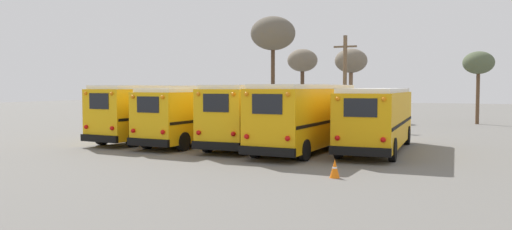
{
  "coord_description": "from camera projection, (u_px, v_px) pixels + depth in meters",
  "views": [
    {
      "loc": [
        11.37,
        -24.92,
        3.17
      ],
      "look_at": [
        0.0,
        -0.36,
        1.66
      ],
      "focal_mm": 35.0,
      "sensor_mm": 36.0,
      "label": 1
    }
  ],
  "objects": [
    {
      "name": "ground_plane",
      "position": [
        259.0,
        145.0,
        27.53
      ],
      "size": [
        160.0,
        160.0,
        0.0
      ],
      "primitive_type": "plane",
      "color": "#66635E"
    },
    {
      "name": "school_bus_0",
      "position": [
        157.0,
        111.0,
        29.75
      ],
      "size": [
        2.92,
        9.63,
        3.27
      ],
      "color": "#EAAA0F",
      "rests_on": "ground"
    },
    {
      "name": "school_bus_1",
      "position": [
        207.0,
        113.0,
        28.72
      ],
      "size": [
        2.75,
        10.91,
        3.12
      ],
      "color": "#EAAA0F",
      "rests_on": "ground"
    },
    {
      "name": "school_bus_2",
      "position": [
        258.0,
        113.0,
        27.3
      ],
      "size": [
        2.95,
        10.6,
        3.28
      ],
      "color": "#EAAA0F",
      "rests_on": "ground"
    },
    {
      "name": "school_bus_3",
      "position": [
        307.0,
        115.0,
        24.98
      ],
      "size": [
        2.72,
        9.98,
        3.3
      ],
      "color": "#E5A00C",
      "rests_on": "ground"
    },
    {
      "name": "school_bus_4",
      "position": [
        377.0,
        117.0,
        24.72
      ],
      "size": [
        3.02,
        9.69,
        3.11
      ],
      "color": "#E5A00C",
      "rests_on": "ground"
    },
    {
      "name": "utility_pole",
      "position": [
        345.0,
        80.0,
        38.62
      ],
      "size": [
        1.8,
        0.31,
        7.16
      ],
      "color": "brown",
      "rests_on": "ground"
    },
    {
      "name": "bare_tree_0",
      "position": [
        273.0,
        34.0,
        41.66
      ],
      "size": [
        3.75,
        3.75,
        9.08
      ],
      "color": "#473323",
      "rests_on": "ground"
    },
    {
      "name": "bare_tree_1",
      "position": [
        302.0,
        62.0,
        49.56
      ],
      "size": [
        3.0,
        3.0,
        6.96
      ],
      "color": "#473323",
      "rests_on": "ground"
    },
    {
      "name": "bare_tree_2",
      "position": [
        351.0,
        62.0,
        47.09
      ],
      "size": [
        3.05,
        3.05,
        6.81
      ],
      "color": "brown",
      "rests_on": "ground"
    },
    {
      "name": "bare_tree_3",
      "position": [
        479.0,
        64.0,
        42.55
      ],
      "size": [
        2.58,
        2.58,
        6.23
      ],
      "color": "brown",
      "rests_on": "ground"
    },
    {
      "name": "traffic_cone",
      "position": [
        335.0,
        169.0,
        17.42
      ],
      "size": [
        0.36,
        0.36,
        0.65
      ],
      "color": "orange",
      "rests_on": "ground"
    }
  ]
}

